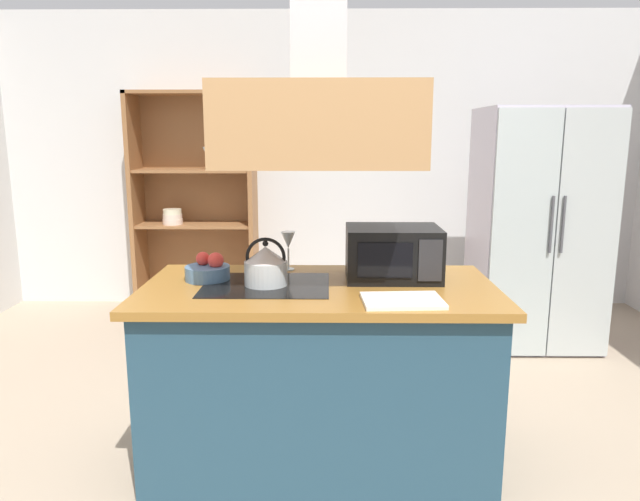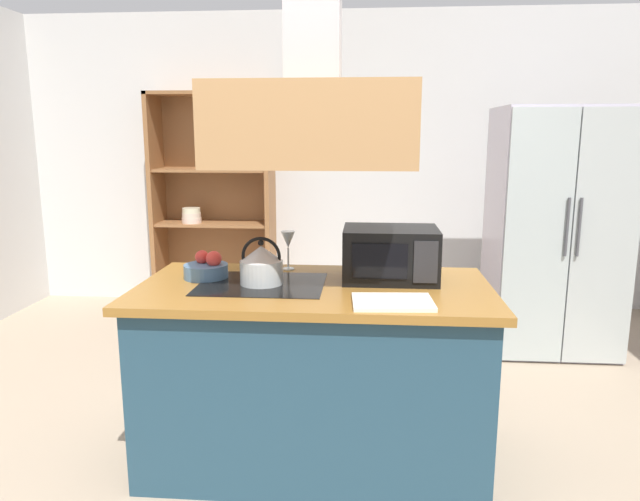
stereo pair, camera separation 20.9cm
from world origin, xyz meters
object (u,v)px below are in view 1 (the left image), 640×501
microwave (393,253)px  wine_glass_on_counter (288,242)px  kettle (266,266)px  cutting_board (402,301)px  fruit_bowl (208,270)px  dish_cabinet (196,215)px  refrigerator (537,228)px

microwave → wine_glass_on_counter: size_ratio=2.23×
kettle → cutting_board: 0.68m
wine_glass_on_counter → fruit_bowl: wine_glass_on_counter is taller
microwave → dish_cabinet: bearing=121.9°
dish_cabinet → microwave: 2.92m
refrigerator → cutting_board: refrigerator is taller
dish_cabinet → wine_glass_on_counter: 2.51m
refrigerator → kettle: (-1.89, -1.71, 0.09)m
refrigerator → microwave: size_ratio=3.92×
fruit_bowl → refrigerator: bearing=36.4°
kettle → cutting_board: (0.62, -0.28, -0.09)m
kettle → microwave: bearing=12.8°
dish_cabinet → fruit_bowl: size_ratio=9.00×
refrigerator → cutting_board: 2.37m
dish_cabinet → cutting_board: dish_cabinet is taller
wine_glass_on_counter → refrigerator: bearing=37.6°
refrigerator → kettle: 2.55m
dish_cabinet → cutting_board: (1.54, -2.90, 0.03)m
dish_cabinet → microwave: dish_cabinet is taller
cutting_board → wine_glass_on_counter: size_ratio=1.65×
dish_cabinet → microwave: bearing=-58.1°
microwave → cutting_board: bearing=-90.4°
refrigerator → dish_cabinet: bearing=162.2°
fruit_bowl → microwave: bearing=2.4°
cutting_board → wine_glass_on_counter: 0.82m
kettle → microwave: microwave is taller
cutting_board → fruit_bowl: size_ratio=1.55×
dish_cabinet → wine_glass_on_counter: dish_cabinet is taller
refrigerator → fruit_bowl: bearing=-143.6°
refrigerator → fruit_bowl: 2.72m
kettle → microwave: size_ratio=0.50×
microwave → fruit_bowl: bearing=-177.6°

